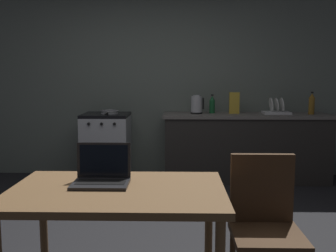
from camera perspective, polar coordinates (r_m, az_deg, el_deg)
name	(u,v)px	position (r m, az deg, el deg)	size (l,w,h in m)	color
ground_plane	(133,243)	(3.38, -5.07, -16.64)	(12.00, 12.00, 0.00)	black
back_wall	(173,75)	(5.44, 0.71, 7.41)	(6.40, 0.10, 2.76)	slate
kitchen_counter	(245,147)	(5.26, 11.19, -3.01)	(2.16, 0.64, 0.88)	#282623
stove_oven	(107,147)	(5.26, -8.94, -2.98)	(0.60, 0.62, 0.88)	#B7BABF
dining_table	(117,202)	(2.25, -7.38, -10.96)	(1.20, 0.78, 0.75)	brown
chair	(265,221)	(2.43, 13.91, -13.29)	(0.40, 0.40, 0.91)	#4C331E
laptop	(102,176)	(2.32, -9.65, -7.20)	(0.32, 0.24, 0.23)	#232326
electric_kettle	(197,105)	(5.11, 4.19, 3.10)	(0.17, 0.15, 0.24)	black
bottle	(312,104)	(5.34, 20.20, 3.08)	(0.08, 0.08, 0.29)	#8C601E
frying_pan	(109,112)	(5.16, -8.55, 2.05)	(0.24, 0.41, 0.05)	gray
cereal_box	(234,103)	(5.18, 9.63, 3.33)	(0.13, 0.05, 0.28)	gold
dish_rack	(276,110)	(5.27, 15.51, 2.23)	(0.34, 0.26, 0.21)	silver
bottle_b	(212,104)	(5.21, 6.45, 3.15)	(0.07, 0.07, 0.25)	#19592D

